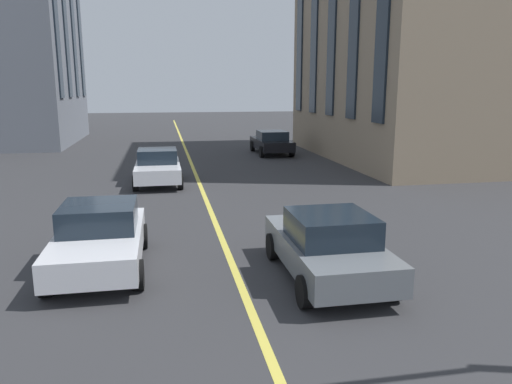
{
  "coord_description": "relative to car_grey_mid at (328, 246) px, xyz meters",
  "views": [
    {
      "loc": [
        -0.01,
        1.4,
        3.83
      ],
      "look_at": [
        10.07,
        -0.52,
        1.64
      ],
      "focal_mm": 34.33,
      "sensor_mm": 36.0,
      "label": 1
    }
  ],
  "objects": [
    {
      "name": "car_black_parked_b",
      "position": [
        19.1,
        -3.1,
        0.0
      ],
      "size": [
        4.4,
        1.95,
        1.37
      ],
      "color": "black",
      "rests_on": "ground_plane"
    },
    {
      "name": "car_grey_mid",
      "position": [
        0.0,
        0.0,
        0.0
      ],
      "size": [
        3.9,
        1.89,
        1.4
      ],
      "color": "slate",
      "rests_on": "ground_plane"
    },
    {
      "name": "car_white_oncoming",
      "position": [
        10.97,
        3.44,
        0.0
      ],
      "size": [
        3.9,
        1.89,
        1.4
      ],
      "color": "silver",
      "rests_on": "ground_plane"
    },
    {
      "name": "lane_centre_line",
      "position": [
        10.99,
        1.8,
        -0.7
      ],
      "size": [
        80.0,
        0.16,
        0.01
      ],
      "color": "#D8C64C",
      "rests_on": "ground_plane"
    },
    {
      "name": "car_white_far",
      "position": [
        1.46,
        4.61,
        0.0
      ],
      "size": [
        3.9,
        1.89,
        1.4
      ],
      "color": "silver",
      "rests_on": "ground_plane"
    }
  ]
}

